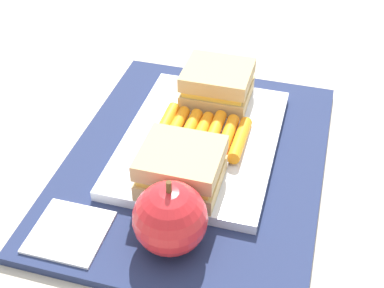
% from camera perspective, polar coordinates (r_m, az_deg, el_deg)
% --- Properties ---
extents(ground_plane, '(2.40, 2.40, 0.00)m').
position_cam_1_polar(ground_plane, '(0.59, 0.33, -2.37)').
color(ground_plane, '#B7AD99').
extents(lunchbag_mat, '(0.36, 0.28, 0.01)m').
position_cam_1_polar(lunchbag_mat, '(0.59, 0.33, -2.01)').
color(lunchbag_mat, navy).
rests_on(lunchbag_mat, ground_plane).
extents(food_tray, '(0.23, 0.17, 0.01)m').
position_cam_1_polar(food_tray, '(0.60, 0.96, 0.33)').
color(food_tray, white).
rests_on(food_tray, lunchbag_mat).
extents(sandwich_half_left, '(0.07, 0.08, 0.04)m').
position_cam_1_polar(sandwich_half_left, '(0.64, 2.78, 6.55)').
color(sandwich_half_left, tan).
rests_on(sandwich_half_left, food_tray).
extents(sandwich_half_right, '(0.07, 0.08, 0.04)m').
position_cam_1_polar(sandwich_half_right, '(0.52, -1.19, -2.59)').
color(sandwich_half_right, tan).
rests_on(sandwich_half_right, food_tray).
extents(carrot_sticks_bundle, '(0.08, 0.10, 0.02)m').
position_cam_1_polar(carrot_sticks_bundle, '(0.59, 1.00, 1.26)').
color(carrot_sticks_bundle, orange).
rests_on(carrot_sticks_bundle, food_tray).
extents(apple, '(0.07, 0.07, 0.08)m').
position_cam_1_polar(apple, '(0.48, -2.40, -8.09)').
color(apple, red).
rests_on(apple, lunchbag_mat).
extents(paper_napkin, '(0.07, 0.07, 0.00)m').
position_cam_1_polar(paper_napkin, '(0.52, -13.20, -9.30)').
color(paper_napkin, white).
rests_on(paper_napkin, lunchbag_mat).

